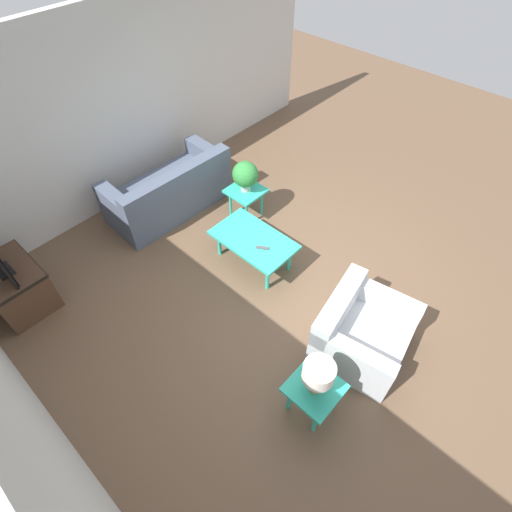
# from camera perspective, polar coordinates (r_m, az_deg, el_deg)

# --- Properties ---
(ground_plane) EXTENTS (14.00, 14.00, 0.00)m
(ground_plane) POSITION_cam_1_polar(r_m,az_deg,el_deg) (5.26, 4.80, -3.61)
(ground_plane) COLOR brown
(wall_back) EXTENTS (7.20, 0.12, 2.70)m
(wall_back) POSITION_cam_1_polar(r_m,az_deg,el_deg) (3.37, -30.99, -19.34)
(wall_back) COLOR silver
(wall_back) RESTS_ON ground_plane
(wall_right) EXTENTS (0.12, 7.20, 2.70)m
(wall_right) POSITION_cam_1_polar(r_m,az_deg,el_deg) (6.25, -17.91, 19.82)
(wall_right) COLOR silver
(wall_right) RESTS_ON ground_plane
(sofa) EXTENTS (0.90, 1.84, 0.83)m
(sofa) POSITION_cam_1_polar(r_m,az_deg,el_deg) (6.15, -12.19, 8.93)
(sofa) COLOR #4C566B
(sofa) RESTS_ON ground_plane
(armchair) EXTENTS (1.05, 1.12, 0.73)m
(armchair) POSITION_cam_1_polar(r_m,az_deg,el_deg) (4.62, 14.61, -10.49)
(armchair) COLOR silver
(armchair) RESTS_ON ground_plane
(coffee_table) EXTENTS (1.08, 0.64, 0.44)m
(coffee_table) POSITION_cam_1_polar(r_m,az_deg,el_deg) (5.17, -0.35, 2.12)
(coffee_table) COLOR #2DB79E
(coffee_table) RESTS_ON ground_plane
(side_table_plant) EXTENTS (0.49, 0.49, 0.47)m
(side_table_plant) POSITION_cam_1_polar(r_m,az_deg,el_deg) (5.87, -1.47, 8.85)
(side_table_plant) COLOR #2DB79E
(side_table_plant) RESTS_ON ground_plane
(side_table_lamp) EXTENTS (0.49, 0.49, 0.47)m
(side_table_lamp) POSITION_cam_1_polar(r_m,az_deg,el_deg) (4.09, 8.28, -18.49)
(side_table_lamp) COLOR #2DB79E
(side_table_lamp) RESTS_ON ground_plane
(tv_stand_chest) EXTENTS (0.83, 0.62, 0.59)m
(tv_stand_chest) POSITION_cam_1_polar(r_m,az_deg,el_deg) (5.60, -31.12, -3.65)
(tv_stand_chest) COLOR #4C3323
(tv_stand_chest) RESTS_ON ground_plane
(potted_plant) EXTENTS (0.37, 0.37, 0.46)m
(potted_plant) POSITION_cam_1_polar(r_m,az_deg,el_deg) (5.65, -1.54, 11.53)
(potted_plant) COLOR #B2ADA3
(potted_plant) RESTS_ON side_table_plant
(table_lamp) EXTENTS (0.30, 0.30, 0.41)m
(table_lamp) POSITION_cam_1_polar(r_m,az_deg,el_deg) (3.78, 8.88, -16.40)
(table_lamp) COLOR #997F4C
(table_lamp) RESTS_ON side_table_lamp
(remote_control) EXTENTS (0.16, 0.12, 0.02)m
(remote_control) POSITION_cam_1_polar(r_m,az_deg,el_deg) (5.01, 0.93, 1.18)
(remote_control) COLOR #4C4C51
(remote_control) RESTS_ON coffee_table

